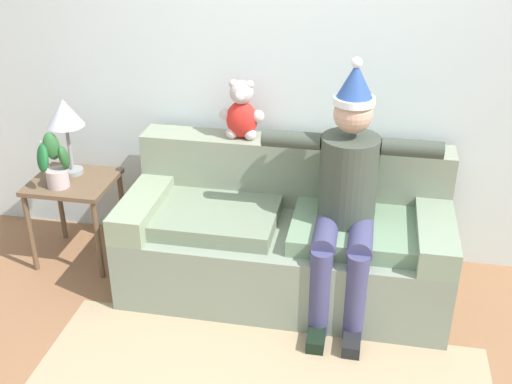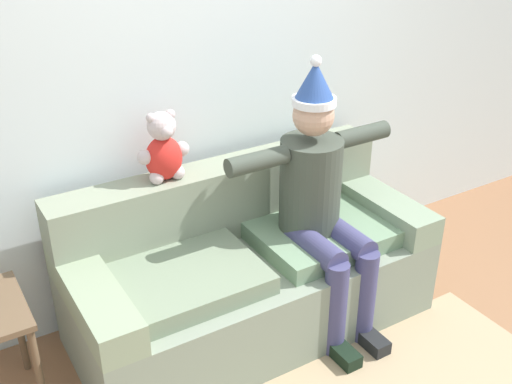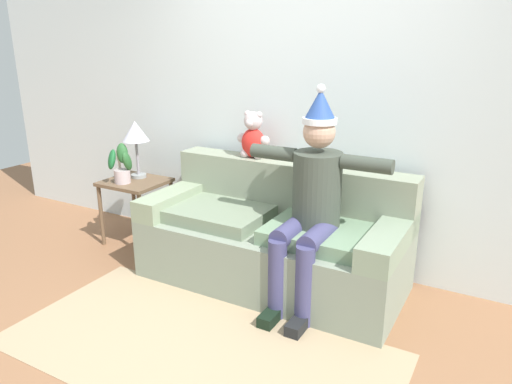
{
  "view_description": "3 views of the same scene",
  "coord_description": "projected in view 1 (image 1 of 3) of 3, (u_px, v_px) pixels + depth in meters",
  "views": [
    {
      "loc": [
        0.46,
        -2.36,
        2.42
      ],
      "look_at": [
        -0.15,
        0.8,
        0.77
      ],
      "focal_mm": 44.07,
      "sensor_mm": 36.0,
      "label": 1
    },
    {
      "loc": [
        -1.46,
        -1.48,
        2.35
      ],
      "look_at": [
        -0.02,
        0.9,
        0.9
      ],
      "focal_mm": 43.55,
      "sensor_mm": 36.0,
      "label": 2
    },
    {
      "loc": [
        1.55,
        -2.05,
        1.83
      ],
      "look_at": [
        -0.05,
        0.83,
        0.77
      ],
      "focal_mm": 33.86,
      "sensor_mm": 36.0,
      "label": 3
    }
  ],
  "objects": [
    {
      "name": "teddy_bear",
      "position": [
        242.0,
        112.0,
        3.95
      ],
      "size": [
        0.29,
        0.17,
        0.38
      ],
      "color": "red",
      "rests_on": "couch"
    },
    {
      "name": "side_table",
      "position": [
        74.0,
        193.0,
        4.19
      ],
      "size": [
        0.53,
        0.49,
        0.6
      ],
      "color": "brown",
      "rests_on": "ground_plane"
    },
    {
      "name": "person_seated",
      "position": [
        347.0,
        192.0,
        3.58
      ],
      "size": [
        1.02,
        0.77,
        1.54
      ],
      "color": "#3F463C",
      "rests_on": "ground_plane"
    },
    {
      "name": "back_wall",
      "position": [
        302.0,
        59.0,
        3.98
      ],
      "size": [
        7.0,
        0.1,
        2.7
      ],
      "primitive_type": "cube",
      "color": "silver",
      "rests_on": "ground_plane"
    },
    {
      "name": "candle_tall",
      "position": [
        46.0,
        155.0,
        4.08
      ],
      "size": [
        0.04,
        0.04,
        0.27
      ],
      "color": "beige",
      "rests_on": "side_table"
    },
    {
      "name": "table_lamp",
      "position": [
        65.0,
        116.0,
        4.06
      ],
      "size": [
        0.24,
        0.24,
        0.52
      ],
      "color": "gray",
      "rests_on": "side_table"
    },
    {
      "name": "potted_plant",
      "position": [
        55.0,
        164.0,
        4.0
      ],
      "size": [
        0.23,
        0.29,
        0.35
      ],
      "color": "#C1ACAE",
      "rests_on": "side_table"
    },
    {
      "name": "couch",
      "position": [
        286.0,
        236.0,
        3.98
      ],
      "size": [
        1.99,
        0.89,
        0.89
      ],
      "color": "gray",
      "rests_on": "ground_plane"
    }
  ]
}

